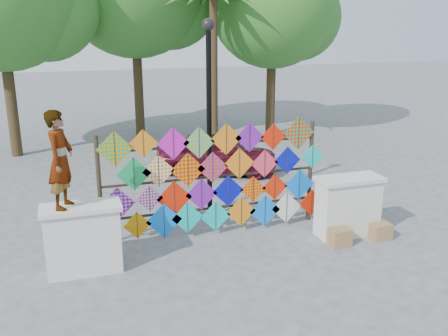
{
  "coord_description": "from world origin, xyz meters",
  "views": [
    {
      "loc": [
        -2.79,
        -8.79,
        4.38
      ],
      "look_at": [
        0.21,
        0.6,
        1.48
      ],
      "focal_mm": 40.0,
      "sensor_mm": 36.0,
      "label": 1
    }
  ],
  "objects_px": {
    "lamppost": "(209,100)",
    "sedan": "(217,153)",
    "vendor_woman": "(60,160)",
    "kite_rack": "(216,179)"
  },
  "relations": [
    {
      "from": "kite_rack",
      "to": "lamppost",
      "type": "relative_size",
      "value": 1.11
    },
    {
      "from": "kite_rack",
      "to": "vendor_woman",
      "type": "distance_m",
      "value": 3.3
    },
    {
      "from": "sedan",
      "to": "lamppost",
      "type": "distance_m",
      "value": 3.8
    },
    {
      "from": "kite_rack",
      "to": "sedan",
      "type": "relative_size",
      "value": 1.38
    },
    {
      "from": "kite_rack",
      "to": "lamppost",
      "type": "height_order",
      "value": "lamppost"
    },
    {
      "from": "vendor_woman",
      "to": "sedan",
      "type": "distance_m",
      "value": 6.93
    },
    {
      "from": "kite_rack",
      "to": "lamppost",
      "type": "bearing_deg",
      "value": 79.85
    },
    {
      "from": "lamppost",
      "to": "vendor_woman",
      "type": "bearing_deg",
      "value": -145.97
    },
    {
      "from": "vendor_woman",
      "to": "sedan",
      "type": "bearing_deg",
      "value": -17.58
    },
    {
      "from": "lamppost",
      "to": "sedan",
      "type": "bearing_deg",
      "value": 70.04
    }
  ]
}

